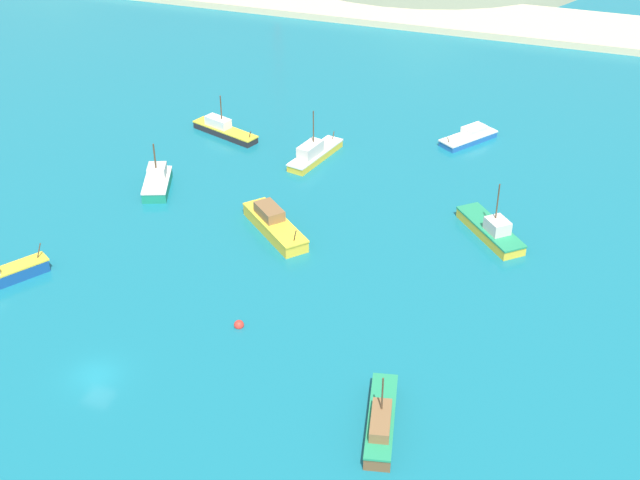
# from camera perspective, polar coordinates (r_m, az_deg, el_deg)

# --- Properties ---
(ground) EXTENTS (260.00, 280.00, 0.50)m
(ground) POSITION_cam_1_polar(r_m,az_deg,el_deg) (103.18, -5.70, 1.68)
(ground) COLOR #146B7F
(fishing_boat_1) EXTENTS (7.01, 8.35, 1.90)m
(fishing_boat_1) POSITION_cam_1_polar(r_m,az_deg,el_deg) (120.13, 9.57, 6.57)
(fishing_boat_1) COLOR #1E5BA8
(fishing_boat_1) RESTS_ON ground
(fishing_boat_4) EXTENTS (8.81, 9.52, 6.84)m
(fishing_boat_4) POSITION_cam_1_polar(r_m,az_deg,el_deg) (99.36, 10.93, 0.66)
(fishing_boat_4) COLOR gold
(fishing_boat_4) RESTS_ON ground
(fishing_boat_6) EXTENTS (9.90, 9.36, 3.05)m
(fishing_boat_6) POSITION_cam_1_polar(r_m,az_deg,el_deg) (98.44, -2.96, 1.01)
(fishing_boat_6) COLOR gold
(fishing_boat_6) RESTS_ON ground
(fishing_boat_7) EXTENTS (10.29, 5.46, 5.59)m
(fishing_boat_7) POSITION_cam_1_polar(r_m,az_deg,el_deg) (120.84, -6.20, 7.06)
(fishing_boat_7) COLOR #232328
(fishing_boat_7) RESTS_ON ground
(fishing_boat_8) EXTENTS (4.59, 10.19, 6.84)m
(fishing_boat_8) POSITION_cam_1_polar(r_m,az_deg,el_deg) (113.47, -0.40, 5.57)
(fishing_boat_8) COLOR gold
(fishing_boat_8) RESTS_ON ground
(fishing_boat_9) EXTENTS (4.09, 10.27, 5.59)m
(fishing_boat_9) POSITION_cam_1_polar(r_m,az_deg,el_deg) (74.19, 3.94, -11.46)
(fishing_boat_9) COLOR brown
(fishing_boat_9) RESTS_ON ground
(fishing_boat_11) EXTENTS (5.14, 7.54, 5.90)m
(fishing_boat_11) POSITION_cam_1_polar(r_m,az_deg,el_deg) (108.57, -10.39, 3.71)
(fishing_boat_11) COLOR #198466
(fishing_boat_11) RESTS_ON ground
(buoy_0) EXTENTS (0.98, 0.98, 0.98)m
(buoy_0) POSITION_cam_1_polar(r_m,az_deg,el_deg) (85.14, -5.22, -5.44)
(buoy_0) COLOR red
(buoy_0) RESTS_ON ground
(beach_strip) EXTENTS (247.00, 17.64, 1.20)m
(beach_strip) POSITION_cam_1_polar(r_m,az_deg,el_deg) (168.37, 4.88, 14.49)
(beach_strip) COLOR beige
(beach_strip) RESTS_ON ground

